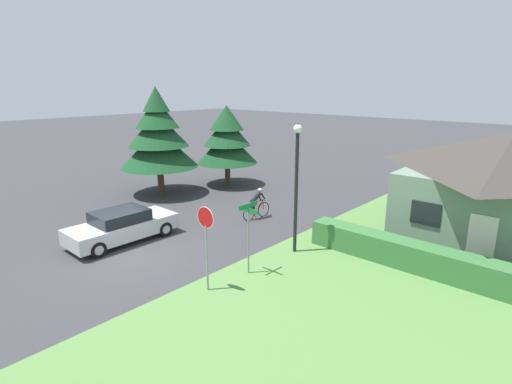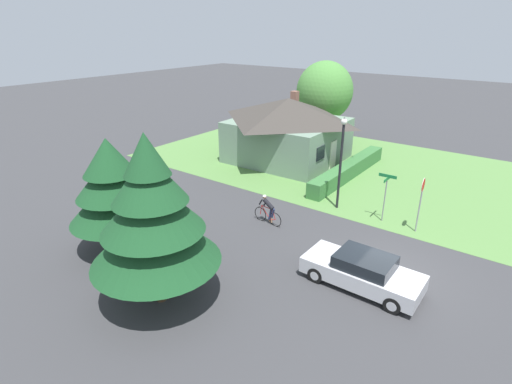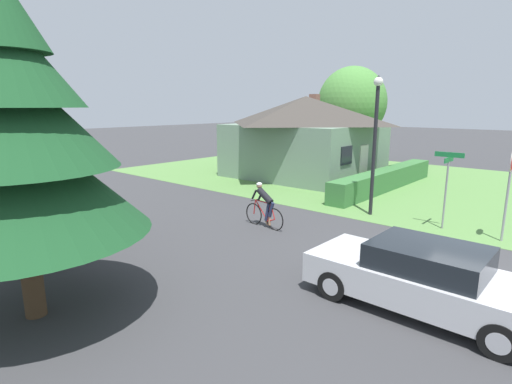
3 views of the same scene
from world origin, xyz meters
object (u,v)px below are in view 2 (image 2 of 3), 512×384
at_px(sedan_left_lane, 362,271).
at_px(conifer_tall_near, 152,215).
at_px(conifer_tall_far, 112,186).
at_px(cottage_house, 288,128).
at_px(cyclist, 268,210).
at_px(street_lamp, 341,153).
at_px(deciduous_tree_right, 325,91).
at_px(street_name_sign, 386,189).
at_px(stop_sign, 422,195).

xyz_separation_m(sedan_left_lane, conifer_tall_near, (-5.18, 5.58, 2.80)).
relative_size(sedan_left_lane, conifer_tall_far, 0.87).
bearing_deg(conifer_tall_near, cottage_house, 17.38).
xyz_separation_m(conifer_tall_near, conifer_tall_far, (1.36, 4.28, -0.42)).
relative_size(cyclist, street_lamp, 0.34).
height_order(street_lamp, conifer_tall_far, conifer_tall_far).
bearing_deg(deciduous_tree_right, street_name_sign, -140.70).
height_order(sedan_left_lane, street_lamp, street_lamp).
height_order(sedan_left_lane, conifer_tall_far, conifer_tall_far).
distance_m(street_lamp, deciduous_tree_right, 14.27).
bearing_deg(cyclist, street_lamp, -112.89).
relative_size(cyclist, deciduous_tree_right, 0.26).
bearing_deg(cottage_house, cyclist, -154.04).
height_order(cyclist, conifer_tall_far, conifer_tall_far).
bearing_deg(sedan_left_lane, cyclist, -19.97).
distance_m(street_name_sign, deciduous_tree_right, 15.98).
distance_m(cottage_house, conifer_tall_far, 15.61).
distance_m(cottage_house, street_lamp, 9.00).
relative_size(stop_sign, conifer_tall_near, 0.44).
relative_size(conifer_tall_near, deciduous_tree_right, 0.94).
bearing_deg(sedan_left_lane, conifer_tall_far, 21.60).
height_order(cottage_house, conifer_tall_far, conifer_tall_far).
xyz_separation_m(cyclist, stop_sign, (3.59, -6.34, 1.25)).
relative_size(cottage_house, conifer_tall_far, 1.58).
relative_size(conifer_tall_near, conifer_tall_far, 1.23).
bearing_deg(deciduous_tree_right, cottage_house, -175.57).
relative_size(cyclist, conifer_tall_far, 0.34).
xyz_separation_m(stop_sign, conifer_tall_near, (-10.98, 5.96, 1.49)).
height_order(cottage_house, conifer_tall_near, conifer_tall_near).
relative_size(cottage_house, conifer_tall_near, 1.29).
bearing_deg(street_name_sign, cyclist, 129.25).
bearing_deg(cyclist, sedan_left_lane, 164.27).
xyz_separation_m(conifer_tall_far, deciduous_tree_right, (22.00, 1.52, 1.17)).
distance_m(sedan_left_lane, conifer_tall_far, 10.83).
height_order(cottage_house, cyclist, cottage_house).
bearing_deg(stop_sign, cyclist, -64.27).
distance_m(cottage_house, cyclist, 10.85).
bearing_deg(street_lamp, deciduous_tree_right, 31.40).
distance_m(sedan_left_lane, street_lamp, 7.64).
xyz_separation_m(cottage_house, street_lamp, (-5.70, -6.91, 0.78)).
bearing_deg(stop_sign, deciduous_tree_right, -140.30).
height_order(street_lamp, street_name_sign, street_lamp).
bearing_deg(street_name_sign, stop_sign, -95.16).
height_order(sedan_left_lane, cyclist, cyclist).
distance_m(stop_sign, deciduous_tree_right, 17.22).
xyz_separation_m(cottage_house, conifer_tall_near, (-16.92, -5.30, 1.10)).
xyz_separation_m(cyclist, deciduous_tree_right, (15.97, 5.41, 3.50)).
distance_m(stop_sign, street_lamp, 4.50).
bearing_deg(deciduous_tree_right, conifer_tall_near, -166.07).
height_order(cottage_house, deciduous_tree_right, deciduous_tree_right).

